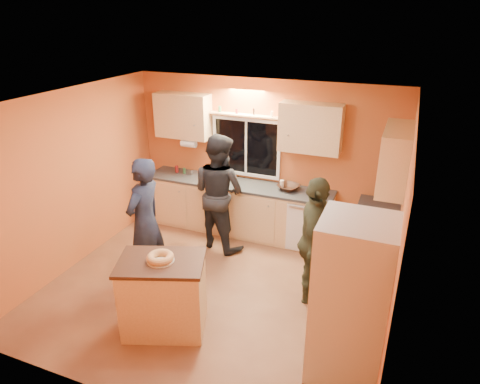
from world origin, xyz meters
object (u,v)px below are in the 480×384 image
at_px(island, 164,295).
at_px(person_right, 314,242).
at_px(refrigerator, 351,301).
at_px(person_center, 219,192).
at_px(person_left, 145,221).

bearing_deg(island, person_right, 19.45).
bearing_deg(refrigerator, person_center, 140.06).
relative_size(refrigerator, person_center, 0.96).
relative_size(person_left, person_center, 0.97).
relative_size(refrigerator, island, 1.57).
bearing_deg(person_left, refrigerator, 79.56).
xyz_separation_m(refrigerator, person_center, (-2.33, 1.95, 0.04)).
bearing_deg(person_right, person_center, 54.65).
xyz_separation_m(person_left, person_right, (2.27, 0.38, -0.04)).
height_order(island, person_right, person_right).
xyz_separation_m(refrigerator, person_left, (-2.89, 0.71, 0.01)).
bearing_deg(refrigerator, person_left, 166.10).
bearing_deg(person_left, person_center, 159.11).
height_order(person_left, person_right, person_left).
bearing_deg(person_left, island, 45.91).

